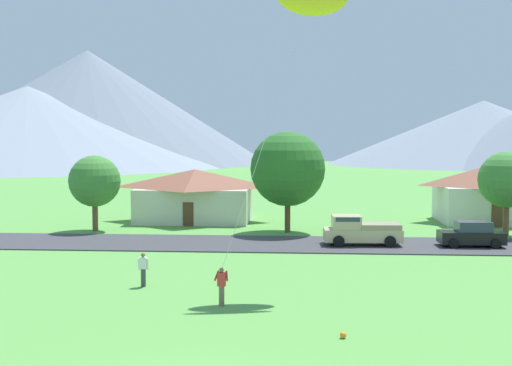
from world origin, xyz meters
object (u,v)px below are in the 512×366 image
house_left_center (486,193)px  tree_left_of_center (95,181)px  tree_center (507,180)px  pickup_truck_sand_west_side (360,230)px  tree_near_left (288,169)px  watcher_person (143,269)px  soccer_ball (343,335)px  parked_car_black_mid_west (472,235)px  house_leftmost (195,194)px

house_left_center → tree_left_of_center: 33.23m
tree_center → pickup_truck_sand_west_side: size_ratio=1.20×
tree_near_left → watcher_person: 20.43m
soccer_ball → watcher_person: bearing=140.8°
tree_center → parked_car_black_mid_west: (-3.95, -5.48, -3.34)m
tree_left_of_center → watcher_person: 20.72m
parked_car_black_mid_west → soccer_ball: (-9.86, -20.35, -0.75)m
tree_near_left → soccer_ball: (2.58, -26.42, -4.82)m
parked_car_black_mid_west → pickup_truck_sand_west_side: pickup_truck_sand_west_side is taller
tree_near_left → tree_center: tree_near_left is taller
tree_center → soccer_ball: size_ratio=26.40×
pickup_truck_sand_west_side → tree_near_left: bearing=130.4°
house_left_center → pickup_truck_sand_west_side: size_ratio=1.61×
tree_near_left → tree_center: (16.38, -0.58, -0.73)m
tree_center → parked_car_black_mid_west: tree_center is taller
watcher_person → soccer_ball: size_ratio=6.98×
house_leftmost → soccer_ball: 34.82m
tree_center → watcher_person: (-23.03, -18.30, -3.33)m
pickup_truck_sand_west_side → tree_left_of_center: bearing=164.3°
soccer_ball → tree_near_left: bearing=95.6°
tree_left_of_center → parked_car_black_mid_west: bearing=-11.9°
tree_near_left → soccer_ball: size_ratio=32.70×
tree_near_left → watcher_person: tree_near_left is taller
pickup_truck_sand_west_side → watcher_person: size_ratio=3.15×
tree_near_left → parked_car_black_mid_west: 14.42m
tree_near_left → tree_center: 16.40m
tree_center → parked_car_black_mid_west: 7.54m
parked_car_black_mid_west → pickup_truck_sand_west_side: bearing=179.0°
tree_near_left → tree_center: size_ratio=1.24×
house_leftmost → parked_car_black_mid_west: bearing=-31.3°
house_left_center → parked_car_black_mid_west: house_left_center is taller
pickup_truck_sand_west_side → house_leftmost: bearing=137.0°
house_leftmost → watcher_person: bearing=-86.2°
watcher_person → tree_left_of_center: bearing=114.6°
tree_near_left → parked_car_black_mid_west: bearing=-26.0°
tree_near_left → tree_left_of_center: tree_near_left is taller
tree_near_left → parked_car_black_mid_west: (12.43, -6.07, -4.07)m
house_leftmost → watcher_person: size_ratio=6.26×
house_leftmost → house_left_center: size_ratio=1.24×
house_left_center → tree_center: tree_center is taller
house_left_center → watcher_person: house_left_center is taller
tree_near_left → watcher_person: size_ratio=4.69×
tree_center → pickup_truck_sand_west_side: 12.91m
house_leftmost → house_left_center: 25.47m
tree_left_of_center → tree_center: tree_center is taller
house_left_center → house_leftmost: bearing=-178.0°
house_left_center → tree_center: 8.24m
pickup_truck_sand_west_side → soccer_ball: 20.65m
watcher_person → soccer_ball: bearing=-39.2°
soccer_ball → house_left_center: bearing=66.8°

